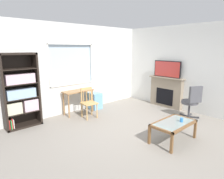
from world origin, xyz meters
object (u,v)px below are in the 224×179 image
Objects in this scene: plastic_drawer_unit at (95,101)px; office_chair at (192,100)px; desk_under_window at (78,95)px; fireplace at (166,92)px; tv at (167,69)px; sippy_cup at (182,120)px; wooden_chair at (89,102)px; coffee_table at (173,125)px; bookshelf at (20,93)px.

plastic_drawer_unit is 0.56× the size of office_chair.
desk_under_window is 3.07m from fireplace.
sippy_cup is (-2.00, -1.68, -0.86)m from tv.
wooden_chair is 0.90m from plastic_drawer_unit.
sippy_cup is at bearing -33.66° from coffee_table.
fireplace reaches higher than desk_under_window.
wooden_chair is 2.71m from sippy_cup.
tv is (2.65, -0.95, 0.88)m from wooden_chair.
office_chair is at bearing -112.73° from fireplace.
sippy_cup is (-1.53, -0.51, -0.07)m from office_chair.
sippy_cup is (-0.02, -3.20, 0.21)m from plastic_drawer_unit.
fireplace is (2.67, -0.95, 0.07)m from wooden_chair.
bookshelf is at bearing 125.96° from sippy_cup.
wooden_chair is 0.84× the size of coffee_table.
bookshelf reaches higher than sippy_cup.
wooden_chair is at bearing -140.01° from plastic_drawer_unit.
plastic_drawer_unit is (2.38, -0.06, -0.65)m from bookshelf.
fireplace is at bearing -19.80° from bookshelf.
coffee_table is at bearing -166.48° from office_chair.
tv is 2.84m from coffee_table.
plastic_drawer_unit is 3.09m from office_chair.
tv is 1.00× the size of office_chair.
bookshelf is at bearing 160.20° from fireplace.
sippy_cup is at bearing -139.98° from tv.
office_chair reaches higher than plastic_drawer_unit.
bookshelf is at bearing 125.00° from coffee_table.
office_chair is at bearing -60.75° from plastic_drawer_unit.
tv reaches higher than wooden_chair.
coffee_table is 0.21m from sippy_cup.
bookshelf is 4.67m from fireplace.
fireplace is 2.69m from coffee_table.
tv is (2.68, -1.47, 0.73)m from desk_under_window.
plastic_drawer_unit is 3.20m from sippy_cup.
office_chair reaches higher than desk_under_window.
wooden_chair is at bearing 103.93° from sippy_cup.
tv is at bearing -28.69° from desk_under_window.
plastic_drawer_unit is at bearing 39.99° from wooden_chair.
coffee_table is at bearing -55.00° from bookshelf.
desk_under_window reaches higher than plastic_drawer_unit.
office_chair is at bearing -111.97° from tv.
fireplace is at bearing -28.53° from desk_under_window.
bookshelf is 3.89m from coffee_table.
desk_under_window is 0.54m from wooden_chair.
bookshelf is at bearing 176.27° from desk_under_window.
bookshelf is 1.88m from wooden_chair.
wooden_chair reaches higher than plastic_drawer_unit.
sippy_cup is (0.68, -3.15, -0.13)m from desk_under_window.
plastic_drawer_unit is at bearing 89.64° from sippy_cup.
fireplace is 1.21× the size of coffee_table.
wooden_chair is 2.58m from coffee_table.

